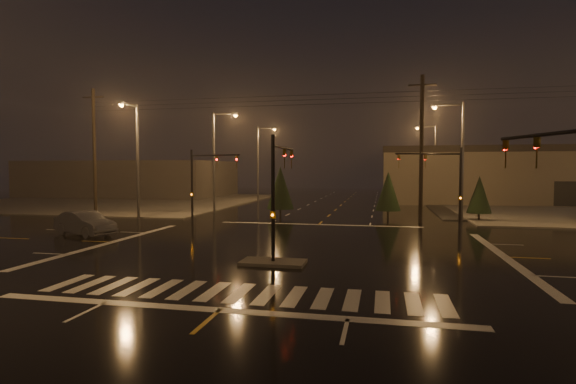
{
  "coord_description": "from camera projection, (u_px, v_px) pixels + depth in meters",
  "views": [
    {
      "loc": [
        4.98,
        -24.11,
        4.44
      ],
      "look_at": [
        -0.75,
        2.86,
        3.0
      ],
      "focal_mm": 28.0,
      "sensor_mm": 36.0,
      "label": 1
    }
  ],
  "objects": [
    {
      "name": "stop_bar_far",
      "position": [
        319.0,
        225.0,
        35.56
      ],
      "size": [
        16.0,
        0.5,
        0.01
      ],
      "primitive_type": "cube",
      "color": "beige",
      "rests_on": "ground"
    },
    {
      "name": "streetlight_4",
      "position": [
        433.0,
        158.0,
        57.36
      ],
      "size": [
        2.77,
        0.32,
        10.0
      ],
      "color": "#38383A",
      "rests_on": "ground"
    },
    {
      "name": "conifer_4",
      "position": [
        388.0,
        191.0,
        40.01
      ],
      "size": [
        2.23,
        2.23,
        4.19
      ],
      "color": "black",
      "rests_on": "ground"
    },
    {
      "name": "car_crossing",
      "position": [
        85.0,
        223.0,
        29.78
      ],
      "size": [
        5.16,
        3.46,
        1.61
      ],
      "primitive_type": "imported",
      "rotation": [
        0.0,
        0.0,
        1.17
      ],
      "color": "#5C5E64",
      "rests_on": "ground"
    },
    {
      "name": "ground",
      "position": [
        290.0,
        249.0,
        24.81
      ],
      "size": [
        140.0,
        140.0,
        0.0
      ],
      "primitive_type": "plane",
      "color": "black",
      "rests_on": "ground"
    },
    {
      "name": "signal_mast_nw",
      "position": [
        201.0,
        177.0,
        36.49
      ],
      "size": [
        4.84,
        1.86,
        6.0
      ],
      "color": "black",
      "rests_on": "ground"
    },
    {
      "name": "crosswalk",
      "position": [
        240.0,
        293.0,
        16.02
      ],
      "size": [
        15.0,
        2.6,
        0.01
      ],
      "primitive_type": "cube",
      "color": "beige",
      "rests_on": "ground"
    },
    {
      "name": "conifer_0",
      "position": [
        479.0,
        194.0,
        37.73
      ],
      "size": [
        2.01,
        2.01,
        3.84
      ],
      "color": "black",
      "rests_on": "ground"
    },
    {
      "name": "signal_mast_se",
      "position": [
        568.0,
        194.0,
        12.97
      ],
      "size": [
        1.55,
        3.87,
        6.0
      ],
      "color": "black",
      "rests_on": "ground"
    },
    {
      "name": "sidewalk_nw",
      "position": [
        117.0,
        201.0,
        60.34
      ],
      "size": [
        36.0,
        36.0,
        0.12
      ],
      "primitive_type": "cube",
      "color": "#4E4B45",
      "rests_on": "ground"
    },
    {
      "name": "signal_mast_median",
      "position": [
        278.0,
        183.0,
        21.62
      ],
      "size": [
        0.25,
        4.59,
        6.0
      ],
      "color": "black",
      "rests_on": "ground"
    },
    {
      "name": "commercial_block",
      "position": [
        132.0,
        179.0,
        72.96
      ],
      "size": [
        30.0,
        18.0,
        5.6
      ],
      "primitive_type": "cube",
      "color": "#3E3837",
      "rests_on": "ground"
    },
    {
      "name": "signal_mast_ne",
      "position": [
        447.0,
        178.0,
        32.54
      ],
      "size": [
        4.84,
        1.86,
        6.0
      ],
      "color": "black",
      "rests_on": "ground"
    },
    {
      "name": "conifer_3",
      "position": [
        280.0,
        188.0,
        41.6
      ],
      "size": [
        2.52,
        2.52,
        4.63
      ],
      "color": "black",
      "rests_on": "ground"
    },
    {
      "name": "utility_pole_1",
      "position": [
        421.0,
        148.0,
        36.51
      ],
      "size": [
        2.2,
        0.32,
        12.0
      ],
      "color": "black",
      "rests_on": "ground"
    },
    {
      "name": "median_island",
      "position": [
        273.0,
        262.0,
        20.9
      ],
      "size": [
        3.0,
        1.6,
        0.15
      ],
      "primitive_type": "cube",
      "color": "#4E4B45",
      "rests_on": "ground"
    },
    {
      "name": "streetlight_1",
      "position": [
        217.0,
        155.0,
        44.41
      ],
      "size": [
        2.77,
        0.32,
        10.0
      ],
      "color": "#38383A",
      "rests_on": "ground"
    },
    {
      "name": "streetlight_5",
      "position": [
        136.0,
        153.0,
        38.76
      ],
      "size": [
        0.32,
        2.77,
        10.0
      ],
      "color": "#38383A",
      "rests_on": "ground"
    },
    {
      "name": "stop_bar_near",
      "position": [
        220.0,
        310.0,
        14.07
      ],
      "size": [
        16.0,
        0.5,
        0.01
      ],
      "primitive_type": "cube",
      "color": "beige",
      "rests_on": "ground"
    },
    {
      "name": "utility_pole_0",
      "position": [
        94.0,
        151.0,
        42.73
      ],
      "size": [
        2.2,
        0.32,
        12.0
      ],
      "color": "black",
      "rests_on": "ground"
    },
    {
      "name": "streetlight_3",
      "position": [
        459.0,
        152.0,
        37.82
      ],
      "size": [
        2.77,
        0.32,
        10.0
      ],
      "color": "#38383A",
      "rests_on": "ground"
    },
    {
      "name": "streetlight_2",
      "position": [
        260.0,
        158.0,
        60.04
      ],
      "size": [
        2.77,
        0.32,
        10.0
      ],
      "color": "#38383A",
      "rests_on": "ground"
    }
  ]
}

